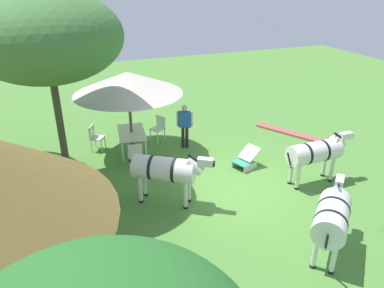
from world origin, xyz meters
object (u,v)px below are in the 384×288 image
Objects in this scene: patio_chair_west_end at (135,154)px; guest_beside_umbrella at (185,122)px; zebra_toward_hut at (316,153)px; zebra_by_umbrella at (332,216)px; shade_umbrella at (128,83)px; patio_chair_near_lawn at (95,136)px; patio_dining_table at (132,134)px; striped_lounge_chair at (246,160)px; patio_chair_near_hut at (159,127)px; acacia_tree_far_lawn at (46,37)px; zebra_nearest_camera at (166,170)px.

patio_chair_west_end is 2.26m from guest_beside_umbrella.
zebra_by_umbrella is at bearing -32.94° from zebra_toward_hut.
shade_umbrella is 3.97× the size of patio_chair_near_lawn.
patio_chair_west_end is 6.17m from zebra_by_umbrella.
zebra_toward_hut reaches higher than zebra_by_umbrella.
guest_beside_umbrella is at bearing -101.38° from patio_dining_table.
striped_lounge_chair is at bearing 133.13° from zebra_by_umbrella.
shade_umbrella is 2.13× the size of zebra_by_umbrella.
acacia_tree_far_lawn is at bearing 92.96° from patio_chair_near_hut.
shade_umbrella reaches higher than guest_beside_umbrella.
zebra_nearest_camera is at bearing -91.62° from guest_beside_umbrella.
patio_dining_table is at bearing -132.27° from zebra_toward_hut.
striped_lounge_chair is 0.47× the size of zebra_nearest_camera.
patio_chair_near_lawn is 0.96× the size of striped_lounge_chair.
acacia_tree_far_lawn is (-1.09, 4.07, 3.28)m from guest_beside_umbrella.
shade_umbrella reaches higher than striped_lounge_chair.
zebra_toward_hut is (-4.61, -5.68, 0.46)m from patio_chair_near_lawn.
guest_beside_umbrella reaches higher than patio_chair_near_lawn.
striped_lounge_chair is at bearing -100.61° from acacia_tree_far_lawn.
patio_dining_table is 0.99× the size of zebra_by_umbrella.
shade_umbrella is 2.25× the size of guest_beside_umbrella.
striped_lounge_chair is at bearing 81.80° from patio_chair_near_lawn.
patio_dining_table is 0.31× the size of acacia_tree_far_lawn.
patio_chair_west_end is 0.54× the size of zebra_by_umbrella.
patio_dining_table is at bearing 90.00° from patio_chair_west_end.
patio_chair_near_lawn is 2.14m from patio_chair_west_end.
zebra_nearest_camera is (-2.14, -0.35, 0.48)m from patio_chair_west_end.
patio_chair_west_end is at bearing 50.83° from striped_lounge_chair.
zebra_toward_hut reaches higher than patio_chair_west_end.
patio_chair_near_lawn is at bearing 34.54° from striped_lounge_chair.
guest_beside_umbrella is at bearing 146.09° from zebra_by_umbrella.
patio_chair_west_end is at bearing 166.39° from zebra_by_umbrella.
patio_chair_near_lawn is 0.17× the size of acacia_tree_far_lawn.
patio_chair_west_end is 0.45× the size of zebra_nearest_camera.
patio_chair_near_lawn is 0.57× the size of guest_beside_umbrella.
acacia_tree_far_lawn is at bearing 122.81° from shade_umbrella.
zebra_toward_hut is at bearing -157.86° from striped_lounge_chair.
patio_chair_near_hut is at bearing -144.76° from zebra_toward_hut.
patio_chair_west_end is 2.22m from zebra_nearest_camera.
patio_chair_west_end is 0.57× the size of guest_beside_umbrella.
zebra_nearest_camera is (-3.08, 1.66, 0.04)m from guest_beside_umbrella.
guest_beside_umbrella is at bearing -144.18° from zebra_toward_hut.
guest_beside_umbrella is 0.95× the size of zebra_by_umbrella.
patio_chair_near_lawn is 3.17m from guest_beside_umbrella.
shade_umbrella reaches higher than zebra_nearest_camera.
patio_chair_near_hut is at bearing 150.49° from guest_beside_umbrella.
shade_umbrella is 1.79× the size of zebra_nearest_camera.
acacia_tree_far_lawn reaches higher than striped_lounge_chair.
shade_umbrella is 7.39m from zebra_by_umbrella.
patio_dining_table is 1.05× the size of guest_beside_umbrella.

